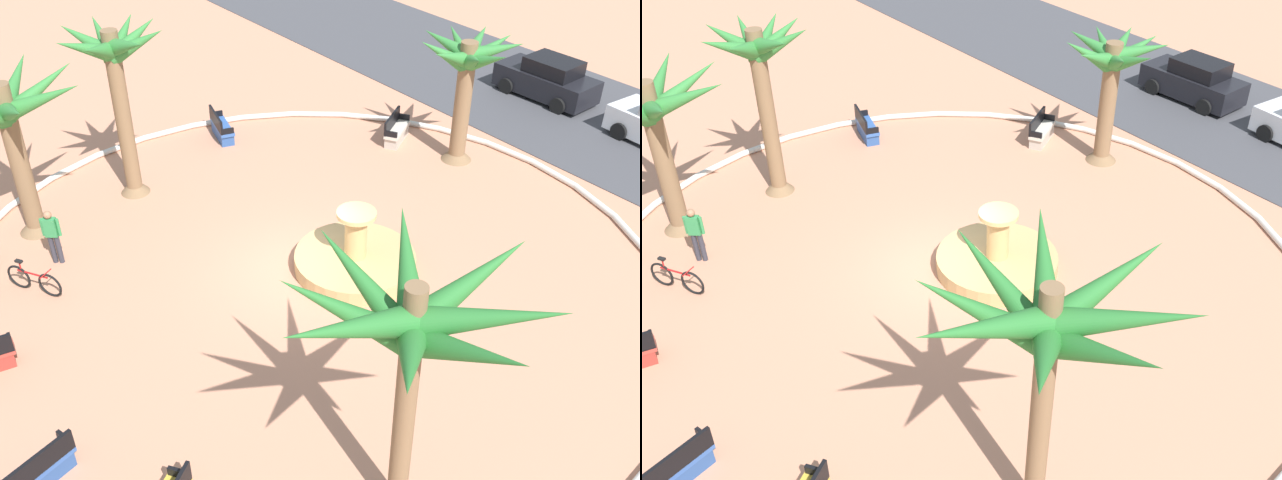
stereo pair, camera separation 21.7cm
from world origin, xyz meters
TOP-DOWN VIEW (x-y plane):
  - ground_plane at (0.00, 0.00)m, footprint 80.00×80.00m
  - plaza_curb at (0.00, 0.00)m, footprint 19.62×19.62m
  - street_asphalt at (0.00, 14.21)m, footprint 48.00×8.00m
  - fountain at (0.78, 1.14)m, footprint 3.35×3.35m
  - palm_tree_near_fountain at (7.04, -3.13)m, footprint 4.50×4.74m
  - palm_tree_by_curb at (-6.66, -1.81)m, footprint 3.37×3.34m
  - palm_tree_mid_plaza at (-6.43, -5.16)m, footprint 4.52×4.41m
  - palm_tree_far_side at (-1.86, 7.94)m, footprint 3.46×3.46m
  - bench_east at (2.36, -8.31)m, footprint 0.91×1.68m
  - bench_west at (-8.17, 2.35)m, footprint 1.68×0.93m
  - bench_southwest at (-4.15, 7.20)m, footprint 1.23×1.64m
  - bicycle_red_frame at (-3.62, -6.19)m, footprint 1.50×0.94m
  - person_cyclist_photo at (-4.53, -5.22)m, footprint 0.37×0.43m
  - parked_car_leftmost at (-3.22, 14.45)m, footprint 4.06×2.03m

SIDE VIEW (x-z plane):
  - ground_plane at x=0.00m, z-range 0.00..0.00m
  - street_asphalt at x=0.00m, z-range 0.00..0.03m
  - plaza_curb at x=0.00m, z-range 0.00..0.20m
  - fountain at x=0.78m, z-range -0.64..1.21m
  - bench_east at x=2.36m, z-range -0.15..0.85m
  - bench_west at x=-8.17m, z-range -0.15..0.85m
  - bench_southwest at x=-4.15m, z-range -0.15..0.85m
  - bicycle_red_frame at x=-3.62m, z-range -0.09..0.86m
  - parked_car_leftmost at x=-3.22m, z-range -0.05..1.61m
  - person_cyclist_photo at x=-4.53m, z-range 0.10..1.79m
  - palm_tree_far_side at x=-1.86m, z-range 1.01..5.46m
  - palm_tree_mid_plaza at x=-6.43m, z-range 1.18..6.10m
  - palm_tree_by_curb at x=-6.66m, z-range 1.33..6.91m
  - palm_tree_near_fountain at x=7.04m, z-range 1.69..7.40m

